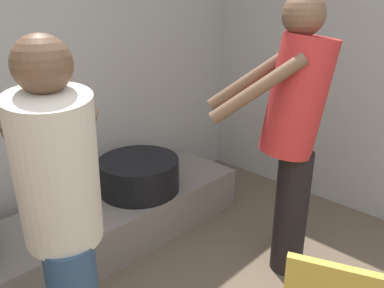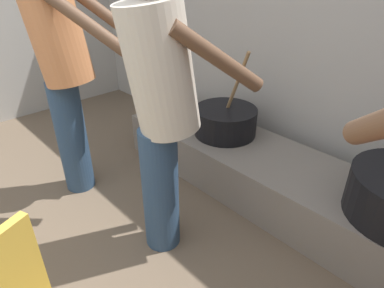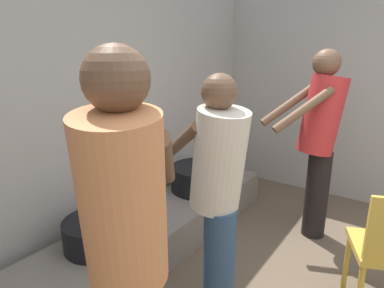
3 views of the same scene
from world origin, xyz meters
The scene contains 4 objects.
hearth_ledge centered at (0.38, 1.88, 0.16)m, with size 2.75×0.60×0.32m, color slate.
cooking_pot_secondary centered at (1.00, 1.87, 0.44)m, with size 0.58×0.58×0.24m.
cook_in_cream_shirt centered at (0.05, 1.10, 0.87)m, with size 0.55×0.72×1.53m.
cook_in_red_shirt centered at (1.34, 0.87, 0.96)m, with size 0.70×0.72×1.67m.
Camera 1 is at (-0.52, -0.13, 1.63)m, focal length 35.74 mm.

